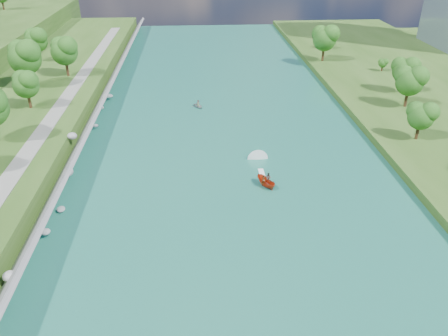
{
  "coord_description": "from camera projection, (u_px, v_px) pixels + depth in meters",
  "views": [
    {
      "loc": [
        -5.16,
        -41.96,
        35.82
      ],
      "look_at": [
        -1.03,
        17.37,
        2.5
      ],
      "focal_mm": 35.0,
      "sensor_mm": 36.0,
      "label": 1
    }
  ],
  "objects": [
    {
      "name": "riprap_bank",
      "position": [
        66.0,
        172.0,
        68.6
      ],
      "size": [
        4.08,
        236.0,
        4.29
      ],
      "color": "slate",
      "rests_on": "ground"
    },
    {
      "name": "trees_east",
      "position": [
        447.0,
        117.0,
        75.66
      ],
      "size": [
        17.88,
        140.85,
        11.81
      ],
      "color": "#204B14",
      "rests_on": "berm_east"
    },
    {
      "name": "river_water",
      "position": [
        229.0,
        173.0,
        71.72
      ],
      "size": [
        55.0,
        240.0,
        0.1
      ],
      "primitive_type": "cube",
      "color": "#1A6458",
      "rests_on": "ground"
    },
    {
      "name": "motorboat",
      "position": [
        264.0,
        177.0,
        69.23
      ],
      "size": [
        3.6,
        18.86,
        2.07
      ],
      "rotation": [
        0.0,
        0.0,
        3.66
      ],
      "color": "#AA2A0D",
      "rests_on": "river_water"
    },
    {
      "name": "raft",
      "position": [
        198.0,
        106.0,
        97.2
      ],
      "size": [
        3.41,
        3.71,
        1.61
      ],
      "rotation": [
        0.0,
        0.0,
        0.53
      ],
      "color": "gray",
      "rests_on": "river_water"
    },
    {
      "name": "riverside_path",
      "position": [
        22.0,
        161.0,
        68.04
      ],
      "size": [
        3.0,
        200.0,
        0.1
      ],
      "primitive_type": "cube",
      "color": "gray",
      "rests_on": "berm_west"
    },
    {
      "name": "ground",
      "position": [
        242.0,
        253.0,
        54.34
      ],
      "size": [
        260.0,
        260.0,
        0.0
      ],
      "primitive_type": "plane",
      "color": "#2D5119",
      "rests_on": "ground"
    }
  ]
}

